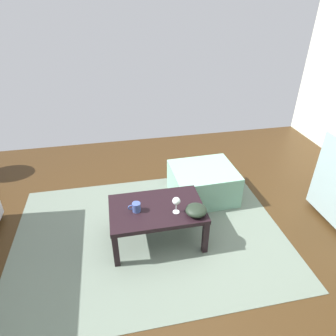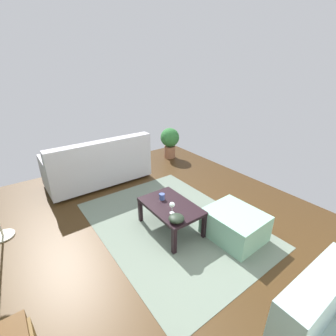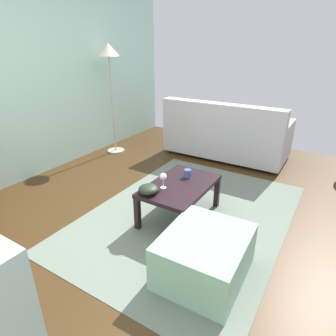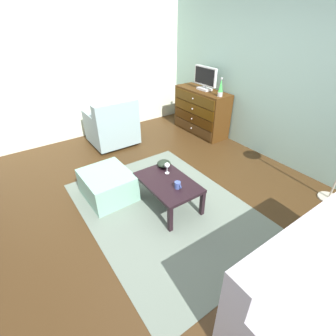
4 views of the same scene
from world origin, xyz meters
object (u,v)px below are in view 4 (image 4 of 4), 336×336
wine_glass (167,165)px  coffee_table (168,184)px  tv (205,78)px  bowl_decorative (164,164)px  lava_lamp (221,88)px  dresser (201,111)px  ottoman (108,185)px  couch_large (332,288)px  mug (178,185)px  armchair (113,126)px

wine_glass → coffee_table: bearing=-31.9°
tv → bowl_decorative: tv is taller
lava_lamp → coffee_table: bearing=-60.7°
dresser → ottoman: 2.70m
couch_large → coffee_table: bearing=-172.3°
wine_glass → couch_large: 2.07m
coffee_table → bowl_decorative: 0.37m
lava_lamp → mug: 2.34m
coffee_table → couch_large: bearing=7.7°
tv → armchair: size_ratio=0.64×
mug → wine_glass: bearing=166.1°
mug → couch_large: couch_large is taller
lava_lamp → bowl_decorative: bearing=-66.9°
lava_lamp → mug: size_ratio=2.89×
wine_glass → mug: size_ratio=1.38×
wine_glass → couch_large: couch_large is taller
mug → ottoman: bearing=-144.3°
mug → couch_large: (1.71, 0.24, -0.08)m
wine_glass → lava_lamp: bearing=116.7°
lava_lamp → armchair: 2.11m
mug → couch_large: bearing=8.1°
dresser → tv: bearing=48.8°
wine_glass → bowl_decorative: wine_glass is taller
dresser → mug: (1.77, -1.93, -0.02)m
mug → armchair: armchair is taller
couch_large → wine_glass: bearing=-175.6°
couch_large → ottoman: (-2.52, -0.83, -0.16)m
tv → lava_lamp: tv is taller
dresser → couch_large: couch_large is taller
lava_lamp → ottoman: lava_lamp is taller
dresser → couch_large: bearing=-25.9°
wine_glass → ottoman: wine_glass is taller
armchair → ottoman: armchair is taller
dresser → lava_lamp: 0.78m
bowl_decorative → ottoman: bearing=-112.5°
couch_large → armchair: couch_large is taller
lava_lamp → bowl_decorative: lava_lamp is taller
couch_large → dresser: bearing=154.1°
dresser → wine_glass: 2.33m
lava_lamp → tv: bearing=172.2°
couch_large → ottoman: 2.66m
coffee_table → mug: mug is taller
bowl_decorative → ottoman: (-0.30, -0.73, -0.24)m
tv → lava_lamp: (0.49, -0.07, -0.08)m
dresser → armchair: size_ratio=1.39×
tv → bowl_decorative: 2.30m
coffee_table → bowl_decorative: (-0.32, 0.16, 0.09)m
lava_lamp → wine_glass: 2.09m
bowl_decorative → mug: bearing=-15.9°
wine_glass → ottoman: size_ratio=0.22×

